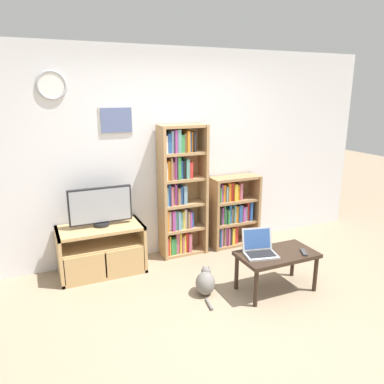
% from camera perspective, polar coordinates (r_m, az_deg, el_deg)
% --- Properties ---
extents(ground_plane, '(18.00, 18.00, 0.00)m').
position_cam_1_polar(ground_plane, '(3.70, 7.34, -19.25)').
color(ground_plane, gray).
extents(wall_back, '(5.93, 0.09, 2.60)m').
position_cam_1_polar(wall_back, '(4.78, -3.70, 5.80)').
color(wall_back, silver).
rests_on(wall_back, ground_plane).
extents(tv_stand, '(0.97, 0.49, 0.57)m').
position_cam_1_polar(tv_stand, '(4.54, -13.59, -8.54)').
color(tv_stand, tan).
rests_on(tv_stand, ground_plane).
extents(television, '(0.71, 0.18, 0.46)m').
position_cam_1_polar(television, '(4.39, -13.78, -2.19)').
color(television, black).
rests_on(television, tv_stand).
extents(bookshelf_tall, '(0.60, 0.28, 1.68)m').
position_cam_1_polar(bookshelf_tall, '(4.75, -1.91, 0.03)').
color(bookshelf_tall, tan).
rests_on(bookshelf_tall, ground_plane).
extents(bookshelf_short, '(0.67, 0.30, 0.97)m').
position_cam_1_polar(bookshelf_short, '(5.17, 5.93, -3.00)').
color(bookshelf_short, '#9E754C').
rests_on(bookshelf_short, ground_plane).
extents(coffee_table, '(0.83, 0.46, 0.43)m').
position_cam_1_polar(coffee_table, '(4.11, 12.79, -9.73)').
color(coffee_table, '#332319').
rests_on(coffee_table, ground_plane).
extents(laptop, '(0.38, 0.34, 0.26)m').
position_cam_1_polar(laptop, '(4.01, 10.21, -8.41)').
color(laptop, '#B7BABC').
rests_on(laptop, coffee_table).
extents(remote_near_laptop, '(0.11, 0.16, 0.02)m').
position_cam_1_polar(remote_near_laptop, '(4.15, 16.67, -8.79)').
color(remote_near_laptop, '#38383A').
rests_on(remote_near_laptop, coffee_table).
extents(cat, '(0.31, 0.48, 0.29)m').
position_cam_1_polar(cat, '(4.06, 2.06, -13.58)').
color(cat, slate).
rests_on(cat, ground_plane).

